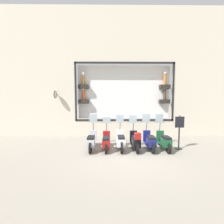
{
  "coord_description": "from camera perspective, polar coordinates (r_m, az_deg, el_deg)",
  "views": [
    {
      "loc": [
        -6.68,
        0.94,
        2.46
      ],
      "look_at": [
        2.02,
        0.85,
        1.76
      ],
      "focal_mm": 24.0,
      "sensor_mm": 36.0,
      "label": 1
    }
  ],
  "objects": [
    {
      "name": "ground_plane",
      "position": [
        7.18,
        7.26,
        -15.46
      ],
      "size": [
        120.0,
        120.0,
        0.0
      ],
      "primitive_type": "plane",
      "color": "gray"
    },
    {
      "name": "building_facade",
      "position": [
        10.5,
        4.74,
        15.08
      ],
      "size": [
        1.17,
        36.0,
        8.54
      ],
      "color": "beige",
      "rests_on": "ground_plane"
    },
    {
      "name": "scooter_green_0",
      "position": [
        7.98,
        19.25,
        -10.37
      ],
      "size": [
        1.8,
        0.61,
        1.69
      ],
      "color": "black",
      "rests_on": "ground_plane"
    },
    {
      "name": "scooter_navy_1",
      "position": [
        7.77,
        14.17,
        -10.59
      ],
      "size": [
        1.8,
        0.6,
        1.71
      ],
      "color": "black",
      "rests_on": "ground_plane"
    },
    {
      "name": "scooter_black_2",
      "position": [
        7.55,
        8.93,
        -10.72
      ],
      "size": [
        1.8,
        0.6,
        1.64
      ],
      "color": "black",
      "rests_on": "ground_plane"
    },
    {
      "name": "scooter_white_3",
      "position": [
        7.54,
        3.35,
        -10.86
      ],
      "size": [
        1.81,
        0.6,
        1.67
      ],
      "color": "black",
      "rests_on": "ground_plane"
    },
    {
      "name": "scooter_red_4",
      "position": [
        7.53,
        -2.21,
        -11.18
      ],
      "size": [
        1.79,
        0.6,
        1.54
      ],
      "color": "black",
      "rests_on": "ground_plane"
    },
    {
      "name": "scooter_silver_5",
      "position": [
        7.58,
        -7.75,
        -10.86
      ],
      "size": [
        1.8,
        0.61,
        1.69
      ],
      "color": "black",
      "rests_on": "ground_plane"
    },
    {
      "name": "shop_sign_post",
      "position": [
        8.23,
        24.24,
        -6.63
      ],
      "size": [
        0.36,
        0.45,
        1.69
      ],
      "color": "#232326",
      "rests_on": "ground_plane"
    }
  ]
}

